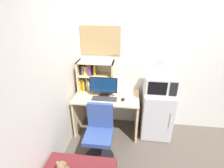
{
  "coord_description": "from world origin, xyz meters",
  "views": [
    {
      "loc": [
        -0.56,
        -2.94,
        2.25
      ],
      "look_at": [
        -0.87,
        -0.36,
        1.02
      ],
      "focal_mm": 27.05,
      "sensor_mm": 36.0,
      "label": 1
    }
  ],
  "objects_px": {
    "monitor": "(104,86)",
    "computer_mouse": "(123,99)",
    "keyboard": "(104,99)",
    "hutch_bookshelf": "(92,75)",
    "desk_fan": "(160,66)",
    "mini_fridge": "(156,113)",
    "microwave": "(160,84)",
    "desk_chair": "(99,136)",
    "wall_corkboard": "(100,40)"
  },
  "relations": [
    {
      "from": "hutch_bookshelf",
      "to": "microwave",
      "type": "bearing_deg",
      "value": -8.2
    },
    {
      "from": "monitor",
      "to": "mini_fridge",
      "type": "xyz_separation_m",
      "value": [
        0.96,
        0.06,
        -0.51
      ]
    },
    {
      "from": "mini_fridge",
      "to": "microwave",
      "type": "relative_size",
      "value": 1.82
    },
    {
      "from": "microwave",
      "to": "desk_fan",
      "type": "height_order",
      "value": "desk_fan"
    },
    {
      "from": "hutch_bookshelf",
      "to": "computer_mouse",
      "type": "relative_size",
      "value": 6.31
    },
    {
      "from": "mini_fridge",
      "to": "computer_mouse",
      "type": "bearing_deg",
      "value": -165.68
    },
    {
      "from": "hutch_bookshelf",
      "to": "monitor",
      "type": "height_order",
      "value": "hutch_bookshelf"
    },
    {
      "from": "hutch_bookshelf",
      "to": "desk_chair",
      "type": "distance_m",
      "value": 1.12
    },
    {
      "from": "keyboard",
      "to": "wall_corkboard",
      "type": "xyz_separation_m",
      "value": [
        -0.13,
        0.45,
        0.9
      ]
    },
    {
      "from": "keyboard",
      "to": "desk_chair",
      "type": "relative_size",
      "value": 0.46
    },
    {
      "from": "monitor",
      "to": "keyboard",
      "type": "bearing_deg",
      "value": -74.67
    },
    {
      "from": "mini_fridge",
      "to": "wall_corkboard",
      "type": "height_order",
      "value": "wall_corkboard"
    },
    {
      "from": "mini_fridge",
      "to": "wall_corkboard",
      "type": "relative_size",
      "value": 1.28
    },
    {
      "from": "computer_mouse",
      "to": "microwave",
      "type": "xyz_separation_m",
      "value": [
        0.61,
        0.16,
        0.26
      ]
    },
    {
      "from": "monitor",
      "to": "computer_mouse",
      "type": "bearing_deg",
      "value": -15.47
    },
    {
      "from": "keyboard",
      "to": "wall_corkboard",
      "type": "relative_size",
      "value": 0.61
    },
    {
      "from": "hutch_bookshelf",
      "to": "mini_fridge",
      "type": "height_order",
      "value": "hutch_bookshelf"
    },
    {
      "from": "monitor",
      "to": "wall_corkboard",
      "type": "relative_size",
      "value": 0.68
    },
    {
      "from": "monitor",
      "to": "desk_chair",
      "type": "xyz_separation_m",
      "value": [
        0.03,
        -0.63,
        -0.55
      ]
    },
    {
      "from": "computer_mouse",
      "to": "wall_corkboard",
      "type": "xyz_separation_m",
      "value": [
        -0.45,
        0.45,
        0.89
      ]
    },
    {
      "from": "mini_fridge",
      "to": "hutch_bookshelf",
      "type": "bearing_deg",
      "value": 171.66
    },
    {
      "from": "hutch_bookshelf",
      "to": "keyboard",
      "type": "relative_size",
      "value": 1.54
    },
    {
      "from": "computer_mouse",
      "to": "microwave",
      "type": "relative_size",
      "value": 0.21
    },
    {
      "from": "mini_fridge",
      "to": "microwave",
      "type": "height_order",
      "value": "microwave"
    },
    {
      "from": "keyboard",
      "to": "microwave",
      "type": "relative_size",
      "value": 0.87
    },
    {
      "from": "desk_chair",
      "to": "hutch_bookshelf",
      "type": "bearing_deg",
      "value": 108.74
    },
    {
      "from": "computer_mouse",
      "to": "mini_fridge",
      "type": "relative_size",
      "value": 0.12
    },
    {
      "from": "monitor",
      "to": "wall_corkboard",
      "type": "xyz_separation_m",
      "value": [
        -0.1,
        0.35,
        0.72
      ]
    },
    {
      "from": "monitor",
      "to": "computer_mouse",
      "type": "relative_size",
      "value": 4.57
    },
    {
      "from": "computer_mouse",
      "to": "monitor",
      "type": "bearing_deg",
      "value": 164.53
    },
    {
      "from": "monitor",
      "to": "desk_chair",
      "type": "distance_m",
      "value": 0.83
    },
    {
      "from": "mini_fridge",
      "to": "microwave",
      "type": "xyz_separation_m",
      "value": [
        0.0,
        0.0,
        0.6
      ]
    },
    {
      "from": "hutch_bookshelf",
      "to": "desk_fan",
      "type": "distance_m",
      "value": 1.22
    },
    {
      "from": "wall_corkboard",
      "to": "hutch_bookshelf",
      "type": "bearing_deg",
      "value": -144.86
    },
    {
      "from": "hutch_bookshelf",
      "to": "keyboard",
      "type": "distance_m",
      "value": 0.53
    },
    {
      "from": "desk_fan",
      "to": "desk_chair",
      "type": "relative_size",
      "value": 0.31
    },
    {
      "from": "keyboard",
      "to": "desk_fan",
      "type": "bearing_deg",
      "value": 10.04
    },
    {
      "from": "hutch_bookshelf",
      "to": "mini_fridge",
      "type": "relative_size",
      "value": 0.73
    },
    {
      "from": "monitor",
      "to": "computer_mouse",
      "type": "xyz_separation_m",
      "value": [
        0.35,
        -0.1,
        -0.18
      ]
    },
    {
      "from": "keyboard",
      "to": "microwave",
      "type": "xyz_separation_m",
      "value": [
        0.93,
        0.16,
        0.27
      ]
    },
    {
      "from": "keyboard",
      "to": "wall_corkboard",
      "type": "distance_m",
      "value": 1.02
    },
    {
      "from": "keyboard",
      "to": "computer_mouse",
      "type": "relative_size",
      "value": 4.1
    },
    {
      "from": "monitor",
      "to": "keyboard",
      "type": "height_order",
      "value": "monitor"
    },
    {
      "from": "hutch_bookshelf",
      "to": "wall_corkboard",
      "type": "distance_m",
      "value": 0.65
    },
    {
      "from": "hutch_bookshelf",
      "to": "computer_mouse",
      "type": "bearing_deg",
      "value": -28.63
    },
    {
      "from": "wall_corkboard",
      "to": "computer_mouse",
      "type": "bearing_deg",
      "value": -45.04
    },
    {
      "from": "desk_fan",
      "to": "desk_chair",
      "type": "height_order",
      "value": "desk_fan"
    },
    {
      "from": "mini_fridge",
      "to": "desk_fan",
      "type": "bearing_deg",
      "value": -176.61
    },
    {
      "from": "wall_corkboard",
      "to": "microwave",
      "type": "bearing_deg",
      "value": -15.39
    },
    {
      "from": "hutch_bookshelf",
      "to": "wall_corkboard",
      "type": "xyz_separation_m",
      "value": [
        0.16,
        0.12,
        0.62
      ]
    }
  ]
}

